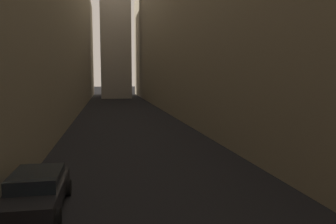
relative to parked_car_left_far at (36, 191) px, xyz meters
The scene contains 3 objects.
ground_plane 24.09m from the parked_car_left_far, 79.47° to the left, with size 264.00×264.00×0.00m, color black.
building_block_right 32.95m from the parked_car_left_far, 56.24° to the left, with size 14.52×108.00×24.43m, color gray.
parked_car_left_far is the anchor object (origin of this frame).
Camera 1 is at (-1.98, 12.91, 4.53)m, focal length 35.36 mm.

